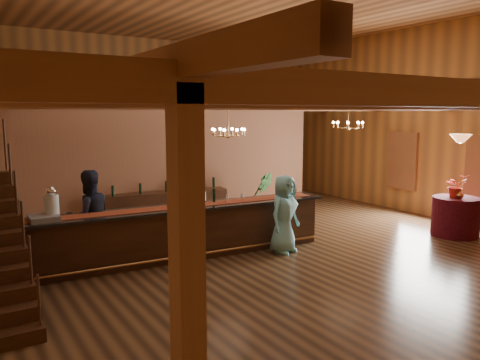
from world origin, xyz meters
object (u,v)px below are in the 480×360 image
pendant_lamp (461,138)px  beverage_dispenser (52,203)px  chandelier_right (348,125)px  chandelier_left (228,132)px  floor_plant (261,195)px  bartender (199,212)px  staff_second (89,217)px  round_table (455,217)px  guest (284,214)px  tasting_bar (185,231)px  backbar_shelf (167,208)px  raffle_drum (289,189)px

pendant_lamp → beverage_dispenser: bearing=166.0°
chandelier_right → pendant_lamp: bearing=-61.4°
chandelier_left → floor_plant: 3.06m
bartender → staff_second: 2.48m
round_table → guest: 4.58m
round_table → staff_second: 8.59m
tasting_bar → pendant_lamp: bearing=-12.7°
backbar_shelf → chandelier_left: 3.00m
chandelier_right → pendant_lamp: size_ratio=0.89×
guest → floor_plant: bearing=46.3°
backbar_shelf → floor_plant: size_ratio=2.45×
beverage_dispenser → bartender: (3.23, 0.46, -0.60)m
bartender → staff_second: bearing=-9.1°
bartender → round_table: bearing=144.8°
beverage_dispenser → pendant_lamp: (8.92, -2.22, 1.03)m
tasting_bar → bartender: size_ratio=4.26×
backbar_shelf → chandelier_right: size_ratio=4.10×
chandelier_right → staff_second: bearing=178.1°
pendant_lamp → bartender: bearing=154.8°
backbar_shelf → round_table: size_ratio=2.97×
chandelier_left → floor_plant: size_ratio=0.60×
beverage_dispenser → chandelier_left: size_ratio=0.75×
guest → floor_plant: 3.39m
bartender → backbar_shelf: bearing=-103.2°
raffle_drum → backbar_shelf: (-1.74, 3.05, -0.80)m
staff_second → bartender: bearing=173.1°
chandelier_left → guest: (0.43, -1.62, -1.72)m
chandelier_right → raffle_drum: bearing=-164.4°
raffle_drum → guest: guest is taller
chandelier_left → chandelier_right: same height
beverage_dispenser → chandelier_right: 7.72m
chandelier_left → guest: chandelier_left is taller
raffle_drum → staff_second: bearing=168.0°
tasting_bar → staff_second: size_ratio=3.47×
beverage_dispenser → staff_second: (0.76, 0.42, -0.43)m
raffle_drum → bartender: size_ratio=0.22×
bartender → guest: guest is taller
guest → backbar_shelf: bearing=90.3°
chandelier_right → round_table: bearing=-61.4°
backbar_shelf → pendant_lamp: (5.58, -4.78, 1.94)m
bartender → floor_plant: bartender is taller
backbar_shelf → chandelier_right: bearing=-20.5°
raffle_drum → chandelier_left: bearing=134.1°
beverage_dispenser → backbar_shelf: 4.31m
round_table → chandelier_right: size_ratio=1.38×
round_table → pendant_lamp: size_ratio=1.23×
beverage_dispenser → floor_plant: (6.01, 1.96, -0.70)m
beverage_dispenser → tasting_bar: bearing=-5.6°
staff_second → chandelier_left: bearing=174.3°
round_table → pendant_lamp: (0.00, -0.00, 1.92)m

